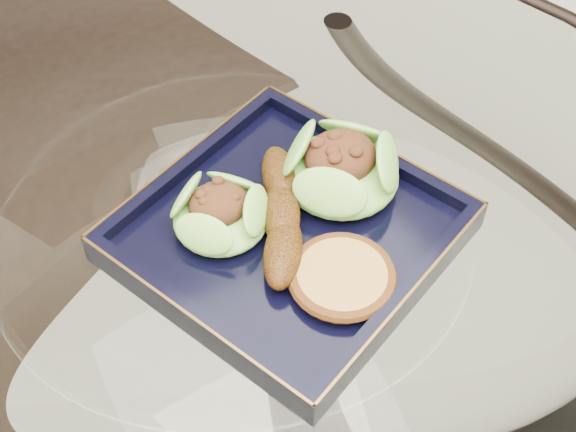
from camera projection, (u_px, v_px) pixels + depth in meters
dining_table at (244, 352)px, 0.88m from camera, size 1.13×1.13×0.77m
dining_chair at (41, 124)px, 1.19m from camera, size 0.51×0.51×0.98m
navy_plate at (288, 236)px, 0.76m from camera, size 0.35×0.35×0.02m
lettuce_wrap_left at (221, 215)px, 0.75m from camera, size 0.12×0.12×0.03m
lettuce_wrap_right at (341, 170)px, 0.78m from camera, size 0.15×0.15×0.04m
roasted_plantain at (282, 214)px, 0.75m from camera, size 0.11×0.16×0.03m
crumb_patty at (342, 278)px, 0.71m from camera, size 0.10×0.10×0.02m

